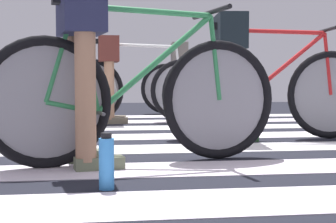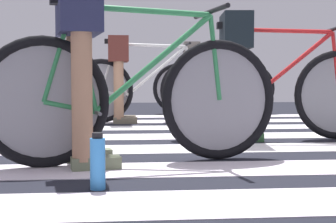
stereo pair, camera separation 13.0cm
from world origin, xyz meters
name	(u,v)px [view 2 (the right image)]	position (x,y,z in m)	size (l,w,h in m)	color
ground	(146,148)	(0.00, 0.00, 0.01)	(18.00, 14.00, 0.02)	black
crosswalk_markings	(149,149)	(0.02, -0.14, 0.02)	(5.49, 6.55, 0.00)	silver
bicycle_1_of_4	(135,96)	(-0.09, -0.69, 0.41)	(1.71, 0.56, 0.93)	black
cyclist_1_of_4	(79,48)	(-0.39, -0.75, 0.67)	(0.38, 0.45, 1.00)	#A87A5B
bicycle_2_of_4	(275,92)	(1.05, 0.35, 0.41)	(1.73, 0.52, 0.93)	black
cyclist_2_of_4	(236,58)	(0.74, 0.38, 0.67)	(0.34, 0.43, 1.00)	brown
bicycle_3_of_4	(146,88)	(0.10, 2.07, 0.41)	(1.74, 0.52, 0.93)	black
cyclist_3_of_4	(119,67)	(-0.21, 2.06, 0.64)	(0.32, 0.42, 0.96)	#A87A5B
bicycle_4_of_4	(214,87)	(1.12, 3.43, 0.41)	(1.74, 0.52, 0.93)	black
cyclist_4_of_4	(192,68)	(0.81, 3.45, 0.67)	(0.34, 0.43, 1.01)	brown
water_bottle	(98,162)	(-0.27, -1.35, 0.14)	(0.07, 0.07, 0.25)	#388BDC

